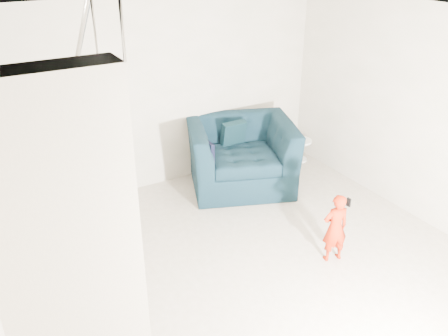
{
  "coord_description": "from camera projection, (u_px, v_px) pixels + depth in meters",
  "views": [
    {
      "loc": [
        -2.39,
        -3.23,
        3.39
      ],
      "look_at": [
        0.15,
        1.2,
        0.85
      ],
      "focal_mm": 38.0,
      "sensor_mm": 36.0,
      "label": 1
    }
  ],
  "objects": [
    {
      "name": "cushion",
      "position": [
        234.0,
        133.0,
        7.01
      ],
      "size": [
        0.37,
        0.18,
        0.37
      ],
      "primitive_type": "cube",
      "rotation": [
        0.21,
        0.0,
        0.0
      ],
      "color": "black",
      "rests_on": "armchair"
    },
    {
      "name": "armchair",
      "position": [
        241.0,
        155.0,
        6.92
      ],
      "size": [
        1.86,
        1.76,
        0.97
      ],
      "primitive_type": "imported",
      "rotation": [
        0.0,
        0.0,
        -0.37
      ],
      "color": "black",
      "rests_on": "floor"
    },
    {
      "name": "floor",
      "position": [
        267.0,
        285.0,
        5.08
      ],
      "size": [
        5.5,
        5.5,
        0.0
      ],
      "primitive_type": "plane",
      "color": "gray",
      "rests_on": "ground"
    },
    {
      "name": "ceiling",
      "position": [
        281.0,
        27.0,
        3.88
      ],
      "size": [
        5.5,
        5.5,
        0.0
      ],
      "primitive_type": "plane",
      "rotation": [
        3.14,
        0.0,
        0.0
      ],
      "color": "silver",
      "rests_on": "back_wall"
    },
    {
      "name": "side_table",
      "position": [
        300.0,
        146.0,
        7.78
      ],
      "size": [
        0.36,
        0.36,
        0.36
      ],
      "color": "silver",
      "rests_on": "floor"
    },
    {
      "name": "right_wall",
      "position": [
        447.0,
        125.0,
        5.6
      ],
      "size": [
        0.0,
        5.5,
        5.5
      ],
      "primitive_type": "plane",
      "rotation": [
        1.57,
        0.0,
        -1.57
      ],
      "color": "#A6A187",
      "rests_on": "floor"
    },
    {
      "name": "back_wall",
      "position": [
        160.0,
        96.0,
        6.62
      ],
      "size": [
        5.0,
        0.0,
        5.0
      ],
      "primitive_type": "plane",
      "rotation": [
        1.57,
        0.0,
        0.0
      ],
      "color": "#A6A187",
      "rests_on": "floor"
    },
    {
      "name": "toddler",
      "position": [
        335.0,
        228.0,
        5.31
      ],
      "size": [
        0.34,
        0.26,
        0.84
      ],
      "primitive_type": "imported",
      "rotation": [
        0.0,
        0.0,
        2.93
      ],
      "color": "#8B0C04",
      "rests_on": "floor"
    },
    {
      "name": "throw",
      "position": [
        204.0,
        158.0,
        6.51
      ],
      "size": [
        0.05,
        0.54,
        0.6
      ],
      "primitive_type": "cube",
      "color": "black",
      "rests_on": "armchair"
    },
    {
      "name": "phone",
      "position": [
        349.0,
        202.0,
        5.21
      ],
      "size": [
        0.02,
        0.05,
        0.1
      ],
      "primitive_type": "cube",
      "rotation": [
        0.0,
        0.0,
        0.05
      ],
      "color": "black",
      "rests_on": "toddler"
    },
    {
      "name": "staircase",
      "position": [
        50.0,
        240.0,
        4.2
      ],
      "size": [
        1.02,
        3.03,
        3.62
      ],
      "color": "#ADA089",
      "rests_on": "floor"
    }
  ]
}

